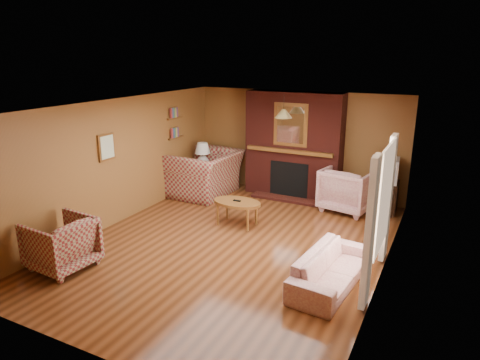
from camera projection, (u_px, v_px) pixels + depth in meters
The scene contains 20 objects.
floor at pixel (233, 244), 7.50m from camera, with size 6.50×6.50×0.00m, color #48240F.
ceiling at pixel (232, 106), 6.82m from camera, with size 6.50×6.50×0.00m, color white.
wall_back at pixel (297, 143), 9.94m from camera, with size 6.50×6.50×0.00m, color brown.
wall_front at pixel (85, 257), 4.38m from camera, with size 6.50×6.50×0.00m, color brown.
wall_left at pixel (118, 162), 8.24m from camera, with size 6.50×6.50×0.00m, color brown.
wall_right at pixel (388, 200), 6.08m from camera, with size 6.50×6.50×0.00m, color brown.
fireplace at pixel (293, 146), 9.72m from camera, with size 2.20×0.82×2.40m.
window_right at pixel (381, 209), 5.95m from camera, with size 0.10×1.85×2.00m.
bookshelf at pixel (176, 124), 9.71m from camera, with size 0.09×0.55×0.71m.
botanical_print at pixel (106, 147), 7.87m from camera, with size 0.05×0.40×0.50m.
pendant_light at pixel (284, 114), 8.90m from camera, with size 0.36×0.36×0.48m.
plaid_loveseat at pixel (206, 173), 10.00m from camera, with size 1.56×1.37×1.02m, color maroon.
plaid_armchair at pixel (61, 244), 6.56m from camera, with size 0.87×0.89×0.81m, color maroon.
floral_sofa at pixel (331, 269), 6.11m from camera, with size 1.72×0.67×0.50m, color beige.
floral_armchair at pixel (348, 189), 8.98m from camera, with size 0.99×1.02×0.93m, color beige.
coffee_table at pixel (237, 204), 8.22m from camera, with size 0.96×0.60×0.50m.
side_table at pixel (203, 178), 10.43m from camera, with size 0.41×0.41×0.55m, color brown.
table_lamp at pixel (203, 154), 10.25m from camera, with size 0.37×0.37×0.61m.
tv_stand at pixel (382, 197), 8.92m from camera, with size 0.61×0.55×0.66m, color black.
crt_tv at pixel (384, 170), 8.75m from camera, with size 0.58×0.58×0.50m.
Camera 1 is at (3.21, -6.08, 3.21)m, focal length 32.00 mm.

